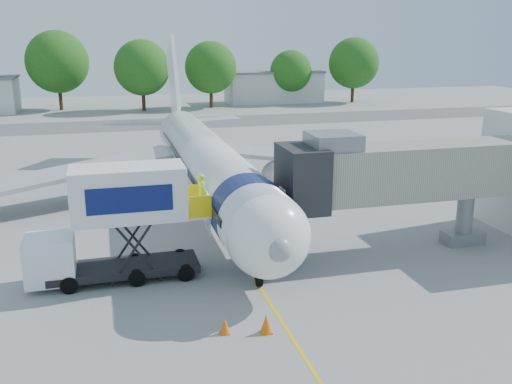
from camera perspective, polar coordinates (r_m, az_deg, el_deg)
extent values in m
plane|color=#9A9A98|center=(35.56, -3.72, -3.12)|extent=(160.00, 160.00, 0.00)
cube|color=yellow|center=(35.56, -3.72, -3.12)|extent=(0.15, 70.00, 0.01)
cube|color=#59595B|center=(76.21, -9.96, 6.72)|extent=(120.00, 10.00, 0.01)
cylinder|color=white|center=(37.59, -4.70, 2.64)|extent=(3.70, 28.00, 3.70)
sphere|color=white|center=(24.46, 1.23, -4.42)|extent=(3.70, 3.70, 3.70)
sphere|color=gray|center=(23.07, 2.30, -5.69)|extent=(1.10, 1.10, 1.10)
cone|color=white|center=(54.12, -7.95, 6.49)|extent=(3.70, 6.00, 3.70)
cube|color=white|center=(54.62, -8.25, 11.00)|extent=(0.35, 7.26, 8.29)
cube|color=#ABADB0|center=(43.43, 6.26, 3.40)|extent=(16.17, 9.32, 1.42)
cube|color=#ABADB0|center=(40.69, -18.15, 1.89)|extent=(16.17, 9.32, 1.42)
cylinder|color=#999BA0|center=(40.69, 2.62, 1.20)|extent=(2.10, 3.60, 2.10)
cylinder|color=#999BA0|center=(38.92, -13.03, 0.15)|extent=(2.10, 3.60, 2.10)
cube|color=black|center=(24.04, 1.43, -3.65)|extent=(2.60, 1.39, 0.81)
cylinder|color=#0C1554|center=(27.20, -0.52, -2.34)|extent=(3.73, 2.00, 3.73)
cylinder|color=silver|center=(26.64, 0.30, -7.91)|extent=(0.16, 0.16, 1.50)
cylinder|color=black|center=(26.81, 0.30, -8.76)|extent=(0.25, 0.64, 0.64)
cylinder|color=black|center=(41.56, -1.84, 0.31)|extent=(0.35, 0.90, 0.90)
cylinder|color=black|center=(40.75, -8.97, -0.19)|extent=(0.35, 0.90, 0.90)
cube|color=#A49C8C|center=(31.09, 15.29, 2.05)|extent=(13.60, 2.60, 2.80)
cube|color=black|center=(28.56, 4.62, 1.39)|extent=(2.00, 3.20, 3.20)
cube|color=slate|center=(28.74, 7.72, 5.07)|extent=(2.40, 2.40, 0.80)
cylinder|color=slate|center=(33.69, 20.12, -2.45)|extent=(0.90, 0.90, 3.00)
cube|color=slate|center=(34.04, 19.94, -4.29)|extent=(2.20, 1.20, 0.70)
cylinder|color=black|center=(33.55, 18.67, -4.46)|extent=(0.30, 0.70, 0.70)
cylinder|color=black|center=(34.55, 21.17, -4.13)|extent=(0.30, 0.70, 0.70)
cube|color=black|center=(28.23, -13.01, -7.38)|extent=(7.00, 2.30, 0.35)
cube|color=white|center=(28.08, -19.88, -6.30)|extent=(2.20, 2.20, 2.10)
cube|color=black|center=(27.93, -19.96, -5.44)|extent=(1.90, 2.10, 0.70)
cube|color=white|center=(27.05, -12.64, -0.07)|extent=(5.20, 2.40, 2.50)
cube|color=#0C1554|center=(25.87, -12.51, -0.77)|extent=(3.80, 0.04, 1.20)
cube|color=silver|center=(27.66, -5.96, -2.02)|extent=(1.10, 2.20, 0.10)
cube|color=yellow|center=(26.50, -5.64, -1.55)|extent=(1.10, 0.06, 1.10)
cube|color=yellow|center=(28.50, -6.33, -0.35)|extent=(1.10, 0.06, 1.10)
cylinder|color=black|center=(27.51, -7.02, -8.05)|extent=(0.80, 0.25, 0.80)
cylinder|color=black|center=(29.43, -7.60, -6.45)|extent=(0.80, 0.25, 0.80)
cylinder|color=black|center=(27.40, -18.18, -8.85)|extent=(0.80, 0.25, 0.80)
cylinder|color=black|center=(29.33, -17.99, -7.19)|extent=(0.80, 0.25, 0.80)
imported|color=#C6FF1A|center=(27.42, -5.44, -0.03)|extent=(0.65, 0.79, 1.85)
cube|color=white|center=(21.08, -3.12, -15.04)|extent=(3.51, 2.62, 1.26)
cube|color=#0C1554|center=(20.88, -3.14, -14.09)|extent=(2.22, 2.06, 0.31)
cylinder|color=black|center=(20.24, -5.26, -17.56)|extent=(0.67, 0.43, 0.63)
cylinder|color=black|center=(21.18, -7.05, -15.99)|extent=(0.67, 0.43, 0.63)
cylinder|color=black|center=(21.41, 0.78, -15.49)|extent=(0.67, 0.43, 0.63)
cylinder|color=black|center=(22.29, -1.19, -14.13)|extent=(0.67, 0.43, 0.63)
cone|color=#E75B0C|center=(22.92, -3.14, -13.23)|extent=(0.41, 0.41, 0.65)
cube|color=#E75B0C|center=(23.07, -3.12, -13.90)|extent=(0.37, 0.37, 0.04)
cone|color=#E75B0C|center=(22.91, 1.02, -13.03)|extent=(0.49, 0.49, 0.79)
cube|color=#E75B0C|center=(23.09, 1.02, -13.84)|extent=(0.45, 0.45, 0.04)
cube|color=silver|center=(99.64, 1.77, 10.41)|extent=(16.00, 7.00, 5.00)
cube|color=slate|center=(99.44, 1.78, 11.93)|extent=(16.40, 7.40, 0.30)
cylinder|color=#382314|center=(94.09, -18.98, 9.05)|extent=(0.56, 0.56, 4.23)
sphere|color=#245216|center=(93.72, -19.26, 12.19)|extent=(9.41, 9.41, 9.41)
cylinder|color=#382314|center=(89.95, -11.18, 9.18)|extent=(0.56, 0.56, 3.76)
sphere|color=#245216|center=(89.58, -11.34, 12.10)|extent=(8.36, 8.36, 8.36)
cylinder|color=#382314|center=(92.24, -4.51, 9.54)|extent=(0.56, 0.56, 3.66)
sphere|color=#245216|center=(91.89, -4.57, 12.31)|extent=(8.13, 8.13, 8.13)
cylinder|color=#382314|center=(97.97, 3.47, 9.75)|extent=(0.56, 0.56, 3.12)
sphere|color=#245216|center=(97.66, 3.50, 11.98)|extent=(6.94, 6.94, 6.94)
cylinder|color=#382314|center=(100.96, 9.63, 9.94)|extent=(0.56, 0.56, 3.84)
sphere|color=#245216|center=(100.63, 9.75, 12.60)|extent=(8.54, 8.54, 8.54)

